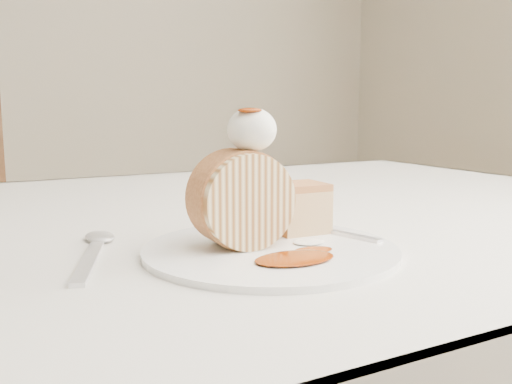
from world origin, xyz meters
TOP-DOWN VIEW (x-y plane):
  - table at (0.00, 0.20)m, footprint 1.40×0.90m
  - plate at (-0.01, -0.01)m, footprint 0.25×0.25m
  - roulade_slice at (-0.03, 0.00)m, footprint 0.09×0.05m
  - cake_chunk at (0.05, 0.03)m, footprint 0.06×0.05m
  - whipped_cream at (-0.02, 0.00)m, footprint 0.05×0.05m
  - caramel_drizzle at (-0.03, -0.01)m, footprint 0.02×0.02m
  - caramel_pool at (-0.02, -0.06)m, footprint 0.08×0.05m
  - fork at (0.08, -0.00)m, footprint 0.06×0.14m
  - spoon at (-0.17, 0.03)m, footprint 0.08×0.17m

SIDE VIEW (x-z plane):
  - table at x=0.00m, z-range 0.29..1.04m
  - spoon at x=-0.17m, z-range 0.75..0.75m
  - plate at x=-0.01m, z-range 0.75..0.76m
  - fork at x=0.08m, z-range 0.76..0.76m
  - caramel_pool at x=-0.02m, z-range 0.76..0.76m
  - cake_chunk at x=0.05m, z-range 0.76..0.80m
  - roulade_slice at x=-0.03m, z-range 0.76..0.85m
  - whipped_cream at x=-0.02m, z-range 0.85..0.89m
  - caramel_drizzle at x=-0.03m, z-range 0.89..0.89m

